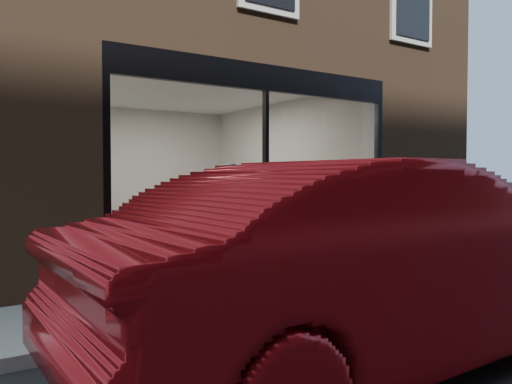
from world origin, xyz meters
TOP-DOWN VIEW (x-y plane):
  - ground at (0.00, 0.00)m, footprint 120.00×120.00m
  - sidewalk_near at (0.00, 1.00)m, footprint 40.00×2.00m
  - kerb_near at (0.00, -0.05)m, footprint 40.00×0.10m
  - host_building_pier_right at (3.75, 8.00)m, footprint 2.50×12.00m
  - host_building_backfill at (0.00, 11.00)m, footprint 5.00×6.00m
  - cafe_floor at (0.00, 5.00)m, footprint 6.00×6.00m
  - cafe_ceiling at (0.00, 5.00)m, footprint 6.00×6.00m
  - cafe_wall_back at (0.00, 7.99)m, footprint 5.00×0.00m
  - cafe_wall_left at (-2.49, 5.00)m, footprint 0.00×6.00m
  - cafe_wall_right at (2.49, 5.00)m, footprint 0.00×6.00m
  - storefront_kick at (0.00, 2.05)m, footprint 5.00×0.10m
  - storefront_header at (0.00, 2.05)m, footprint 5.00×0.10m
  - storefront_mullion at (0.00, 2.05)m, footprint 0.06×0.10m
  - storefront_glass at (0.00, 2.02)m, footprint 4.80×0.00m
  - banquette at (0.00, 2.45)m, footprint 4.00×0.55m
  - person at (-0.28, 2.71)m, footprint 0.66×0.47m
  - cafe_table_left at (-1.03, 3.40)m, footprint 0.92×0.92m
  - cafe_table_right at (1.05, 3.42)m, footprint 0.62×0.62m
  - cafe_chair_left at (-1.09, 4.49)m, footprint 0.48×0.48m
  - cafe_chair_right at (1.28, 4.38)m, footprint 0.50×0.50m
  - wall_poster at (-2.45, 5.04)m, footprint 0.02×0.60m
  - parked_car at (-1.34, -1.50)m, footprint 4.97×1.85m

SIDE VIEW (x-z plane):
  - ground at x=0.00m, z-range 0.00..0.00m
  - sidewalk_near at x=0.00m, z-range 0.00..0.01m
  - cafe_floor at x=0.00m, z-range 0.02..0.02m
  - kerb_near at x=0.00m, z-range 0.00..0.12m
  - storefront_kick at x=0.00m, z-range 0.00..0.30m
  - banquette at x=0.00m, z-range 0.00..0.45m
  - cafe_chair_left at x=-1.09m, z-range 0.22..0.26m
  - cafe_chair_right at x=1.28m, z-range 0.22..0.26m
  - cafe_table_left at x=-1.03m, z-range 0.72..0.76m
  - cafe_table_right at x=1.05m, z-range 0.72..0.76m
  - parked_car at x=-1.34m, z-range 0.00..1.62m
  - person at x=-0.28m, z-range 0.00..1.71m
  - storefront_mullion at x=0.00m, z-range 0.30..2.80m
  - storefront_glass at x=0.00m, z-range -0.85..3.95m
  - cafe_wall_back at x=0.00m, z-range -0.90..4.10m
  - cafe_wall_left at x=-2.49m, z-range -1.40..4.60m
  - cafe_wall_right at x=2.49m, z-range -1.40..4.60m
  - host_building_pier_right at x=3.75m, z-range 0.00..3.20m
  - host_building_backfill at x=0.00m, z-range 0.00..3.20m
  - wall_poster at x=-2.45m, z-range 1.26..2.06m
  - storefront_header at x=0.00m, z-range 2.80..3.20m
  - cafe_ceiling at x=0.00m, z-range 3.19..3.19m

